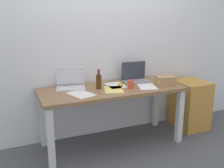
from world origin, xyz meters
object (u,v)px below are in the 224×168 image
object	(u,v)px
computer_mouse	(121,85)
coffee_mug	(131,84)
filing_cabinet	(190,104)
desk	(112,96)
laptop_right	(135,77)
beer_bottle	(99,81)
laptop_left	(71,83)
cardboard_box	(165,80)

from	to	relation	value
computer_mouse	coffee_mug	distance (m)	0.15
computer_mouse	filing_cabinet	xyz separation A→B (m)	(1.09, 0.00, -0.40)
desk	filing_cabinet	bearing A→B (deg)	1.89
laptop_right	beer_bottle	xyz separation A→B (m)	(-0.55, -0.12, 0.03)
laptop_left	computer_mouse	xyz separation A→B (m)	(0.59, -0.15, -0.04)
cardboard_box	filing_cabinet	distance (m)	0.73
laptop_right	computer_mouse	xyz separation A→B (m)	(-0.27, -0.12, -0.04)
filing_cabinet	cardboard_box	bearing A→B (deg)	-163.46
desk	beer_bottle	distance (m)	0.25
beer_bottle	cardboard_box	world-z (taller)	beer_bottle
desk	filing_cabinet	size ratio (longest dim) A/B	2.55
laptop_left	desk	bearing A→B (deg)	-21.94
laptop_left	laptop_right	xyz separation A→B (m)	(0.85, -0.02, 0.00)
laptop_right	cardboard_box	size ratio (longest dim) A/B	1.54
computer_mouse	filing_cabinet	bearing A→B (deg)	25.04
laptop_left	filing_cabinet	distance (m)	1.74
beer_bottle	computer_mouse	bearing A→B (deg)	-0.90
beer_bottle	computer_mouse	size ratio (longest dim) A/B	2.35
desk	coffee_mug	distance (m)	0.27
beer_bottle	coffee_mug	bearing A→B (deg)	-18.89
computer_mouse	cardboard_box	distance (m)	0.56
cardboard_box	filing_cabinet	world-z (taller)	cardboard_box
laptop_left	coffee_mug	bearing A→B (deg)	-21.72
coffee_mug	filing_cabinet	xyz separation A→B (m)	(1.01, 0.12, -0.43)
desk	cardboard_box	distance (m)	0.70
laptop_right	computer_mouse	size ratio (longest dim) A/B	3.43
desk	computer_mouse	size ratio (longest dim) A/B	17.21
computer_mouse	cardboard_box	bearing A→B (deg)	8.19
beer_bottle	laptop_right	bearing A→B (deg)	12.08
desk	coffee_mug	size ratio (longest dim) A/B	18.12
coffee_mug	computer_mouse	bearing A→B (deg)	124.04
laptop_left	filing_cabinet	xyz separation A→B (m)	(1.68, -0.14, -0.45)
cardboard_box	coffee_mug	xyz separation A→B (m)	(-0.46, 0.04, -0.01)
laptop_left	laptop_right	bearing A→B (deg)	-1.59
laptop_left	coffee_mug	xyz separation A→B (m)	(0.67, -0.27, -0.01)
laptop_left	laptop_right	world-z (taller)	laptop_right
cardboard_box	laptop_right	bearing A→B (deg)	133.54
desk	laptop_right	bearing A→B (deg)	21.94
computer_mouse	cardboard_box	size ratio (longest dim) A/B	0.45
cardboard_box	filing_cabinet	xyz separation A→B (m)	(0.55, 0.16, -0.44)
beer_bottle	desk	bearing A→B (deg)	-15.56
computer_mouse	coffee_mug	world-z (taller)	coffee_mug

